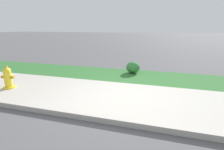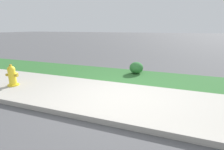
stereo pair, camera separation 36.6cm
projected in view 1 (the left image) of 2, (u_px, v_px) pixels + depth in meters
ground_plane at (114, 97)px, 4.67m from camera, size 120.00×120.00×0.00m
sidewalk_pavement at (114, 96)px, 4.67m from camera, size 18.00×2.43×0.01m
grass_verge at (130, 76)px, 6.70m from camera, size 18.00×1.97×0.01m
street_curb at (96, 118)px, 3.46m from camera, size 18.00×0.16×0.12m
fire_hydrant_at_driveway at (8, 78)px, 5.25m from camera, size 0.41×0.38×0.69m
shrub_bush_near_lamp at (133, 67)px, 7.04m from camera, size 0.54×0.54×0.46m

